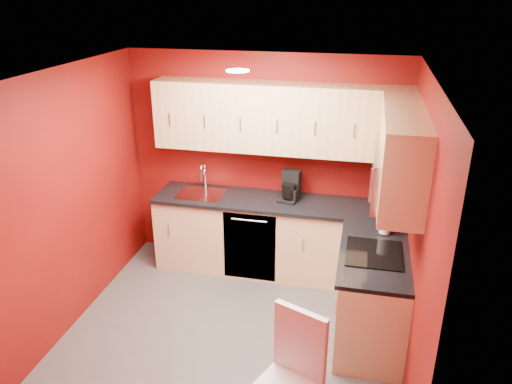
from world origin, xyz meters
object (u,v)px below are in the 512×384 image
at_px(sink, 201,191).
at_px(napkin_holder, 292,195).
at_px(coffee_maker, 289,187).
at_px(dining_chair, 285,384).
at_px(microwave, 396,178).
at_px(paper_towel, 385,222).

relative_size(sink, napkin_holder, 3.43).
height_order(coffee_maker, dining_chair, coffee_maker).
bearing_deg(dining_chair, coffee_maker, 121.69).
distance_m(sink, napkin_holder, 1.07).
relative_size(microwave, napkin_holder, 5.01).
distance_m(microwave, napkin_holder, 1.60).
bearing_deg(napkin_holder, paper_towel, -30.00).
bearing_deg(sink, paper_towel, -15.25).
distance_m(microwave, paper_towel, 0.76).
xyz_separation_m(microwave, napkin_holder, (-1.03, 1.02, -0.67)).
xyz_separation_m(microwave, sink, (-2.09, 1.00, -0.72)).
xyz_separation_m(sink, coffee_maker, (1.04, 0.02, 0.13)).
distance_m(microwave, coffee_maker, 1.58).
xyz_separation_m(sink, napkin_holder, (1.07, 0.02, 0.04)).
distance_m(sink, paper_towel, 2.15).
relative_size(napkin_holder, paper_towel, 0.61).
bearing_deg(sink, coffee_maker, 1.01).
bearing_deg(napkin_holder, coffee_maker, 175.80).
xyz_separation_m(sink, dining_chair, (1.40, -2.35, -0.42)).
distance_m(coffee_maker, napkin_holder, 0.10).
bearing_deg(paper_towel, sink, 164.75).
distance_m(coffee_maker, dining_chair, 2.46).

